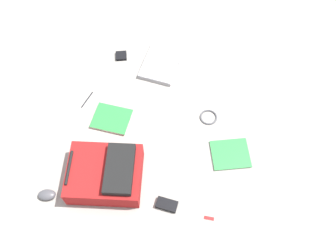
# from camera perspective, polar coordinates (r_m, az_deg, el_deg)

# --- Properties ---
(ground_plane) EXTENTS (4.13, 4.13, 0.00)m
(ground_plane) POSITION_cam_1_polar(r_m,az_deg,el_deg) (2.35, -0.58, -0.16)
(ground_plane) COLOR gray
(backpack) EXTENTS (0.37, 0.44, 0.18)m
(backpack) POSITION_cam_1_polar(r_m,az_deg,el_deg) (2.16, -9.50, -7.25)
(backpack) COLOR maroon
(backpack) RESTS_ON ground_plane
(laptop) EXTENTS (0.35, 0.29, 0.03)m
(laptop) POSITION_cam_1_polar(r_m,az_deg,el_deg) (2.61, -1.13, 9.56)
(laptop) COLOR #929296
(laptop) RESTS_ON ground_plane
(book_blue) EXTENTS (0.22, 0.25, 0.02)m
(book_blue) POSITION_cam_1_polar(r_m,az_deg,el_deg) (2.39, -8.68, 1.09)
(book_blue) COLOR silver
(book_blue) RESTS_ON ground_plane
(book_red) EXTENTS (0.24, 0.27, 0.01)m
(book_red) POSITION_cam_1_polar(r_m,az_deg,el_deg) (2.29, 9.60, -4.31)
(book_red) COLOR silver
(book_red) RESTS_ON ground_plane
(computer_mouse) EXTENTS (0.08, 0.11, 0.04)m
(computer_mouse) POSITION_cam_1_polar(r_m,az_deg,el_deg) (2.25, -18.19, -10.06)
(computer_mouse) COLOR #4C4C51
(computer_mouse) RESTS_ON ground_plane
(cable_coil) EXTENTS (0.11, 0.11, 0.01)m
(cable_coil) POSITION_cam_1_polar(r_m,az_deg,el_deg) (2.39, 6.28, 1.37)
(cable_coil) COLOR #4C4C51
(cable_coil) RESTS_ON ground_plane
(power_brick) EXTENTS (0.08, 0.13, 0.03)m
(power_brick) POSITION_cam_1_polar(r_m,az_deg,el_deg) (2.13, -0.19, -12.03)
(power_brick) COLOR black
(power_brick) RESTS_ON ground_plane
(pen_black) EXTENTS (0.13, 0.05, 0.01)m
(pen_black) POSITION_cam_1_polar(r_m,az_deg,el_deg) (2.51, -12.40, 4.02)
(pen_black) COLOR black
(pen_black) RESTS_ON ground_plane
(earbud_pouch) EXTENTS (0.09, 0.09, 0.02)m
(earbud_pouch) POSITION_cam_1_polar(r_m,az_deg,el_deg) (2.68, -7.23, 10.69)
(earbud_pouch) COLOR black
(earbud_pouch) RESTS_ON ground_plane
(usb_stick) EXTENTS (0.02, 0.06, 0.01)m
(usb_stick) POSITION_cam_1_polar(r_m,az_deg,el_deg) (2.14, 6.36, -13.94)
(usb_stick) COLOR #B21919
(usb_stick) RESTS_ON ground_plane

